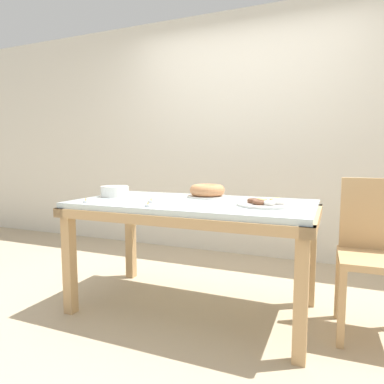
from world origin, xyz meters
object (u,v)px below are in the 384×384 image
pastry_platter (266,203)px  tealight_centre (86,201)px  tealight_near_cakes (148,205)px  cake_chocolate_round (207,191)px  chair (376,248)px  tealight_right_edge (151,201)px  plate_stack (115,191)px

pastry_platter → tealight_centre: (-1.12, -0.34, -0.00)m
tealight_near_cakes → cake_chocolate_round: bearing=74.8°
pastry_platter → chair: bearing=13.8°
pastry_platter → tealight_right_edge: 0.74m
tealight_near_cakes → plate_stack: bearing=143.7°
tealight_right_edge → tealight_centre: bearing=-158.0°
tealight_centre → tealight_near_cakes: 0.47m
pastry_platter → plate_stack: (-1.16, 0.04, 0.03)m
pastry_platter → tealight_centre: 1.17m
chair → tealight_centre: chair is taller
plate_stack → tealight_right_edge: plate_stack is taller
chair → tealight_right_edge: chair is taller
cake_chocolate_round → tealight_near_cakes: (-0.16, -0.60, -0.04)m
tealight_right_edge → tealight_near_cakes: 0.17m
cake_chocolate_round → pastry_platter: 0.56m
plate_stack → pastry_platter: bearing=-1.8°
pastry_platter → plate_stack: plate_stack is taller
tealight_right_edge → cake_chocolate_round: bearing=62.3°
cake_chocolate_round → tealight_centre: (-0.63, -0.60, -0.04)m
chair → tealight_centre: bearing=-164.3°
tealight_right_edge → tealight_near_cakes: size_ratio=1.00×
chair → cake_chocolate_round: bearing=174.3°
pastry_platter → tealight_centre: pastry_platter is taller
cake_chocolate_round → tealight_centre: size_ratio=7.43×
chair → pastry_platter: 0.70m
tealight_right_edge → plate_stack: bearing=154.2°
chair → tealight_right_edge: 1.42m
tealight_right_edge → tealight_centre: 0.43m
cake_chocolate_round → chair: bearing=-5.7°
tealight_right_edge → tealight_near_cakes: (0.07, -0.16, 0.00)m
chair → plate_stack: (-1.79, -0.12, 0.29)m
cake_chocolate_round → tealight_right_edge: (-0.23, -0.44, -0.04)m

